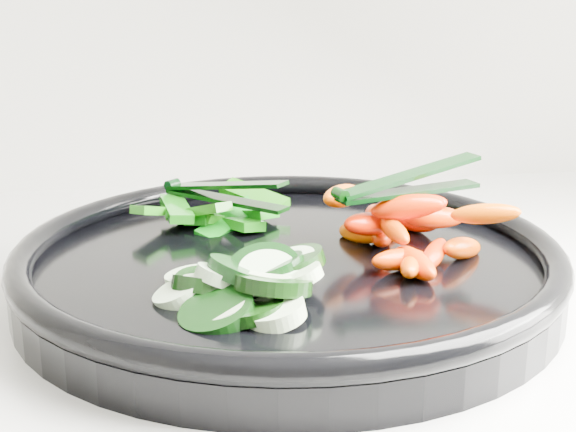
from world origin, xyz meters
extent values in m
cube|color=silver|center=(0.00, 1.70, 0.92)|extent=(2.02, 0.62, 0.03)
cylinder|color=black|center=(-0.07, 1.69, 0.94)|extent=(0.38, 0.38, 0.02)
torus|color=black|center=(-0.07, 1.69, 0.96)|extent=(0.39, 0.39, 0.02)
cylinder|color=black|center=(-0.13, 1.59, 0.96)|extent=(0.06, 0.06, 0.03)
cylinder|color=beige|center=(-0.12, 1.59, 0.96)|extent=(0.04, 0.04, 0.02)
cylinder|color=black|center=(-0.13, 1.63, 0.96)|extent=(0.06, 0.06, 0.03)
cylinder|color=beige|center=(-0.13, 1.62, 0.96)|extent=(0.04, 0.04, 0.02)
cylinder|color=black|center=(-0.11, 1.59, 0.96)|extent=(0.04, 0.04, 0.02)
cylinder|color=beige|center=(-0.10, 1.58, 0.96)|extent=(0.05, 0.05, 0.02)
cylinder|color=black|center=(-0.13, 1.65, 0.96)|extent=(0.04, 0.04, 0.02)
cylinder|color=beige|center=(-0.12, 1.65, 0.96)|extent=(0.04, 0.04, 0.02)
cylinder|color=black|center=(-0.13, 1.63, 0.96)|extent=(0.06, 0.06, 0.02)
cylinder|color=#D5F0C0|center=(-0.14, 1.64, 0.96)|extent=(0.05, 0.05, 0.01)
cylinder|color=black|center=(-0.13, 1.63, 0.96)|extent=(0.06, 0.06, 0.02)
cylinder|color=beige|center=(-0.13, 1.62, 0.96)|extent=(0.03, 0.03, 0.01)
cylinder|color=black|center=(-0.14, 1.63, 0.96)|extent=(0.04, 0.04, 0.02)
cylinder|color=beige|center=(-0.15, 1.62, 0.96)|extent=(0.03, 0.03, 0.02)
cylinder|color=black|center=(-0.09, 1.63, 0.97)|extent=(0.05, 0.05, 0.03)
cylinder|color=beige|center=(-0.08, 1.61, 0.97)|extent=(0.04, 0.04, 0.02)
cylinder|color=black|center=(-0.11, 1.62, 0.97)|extent=(0.05, 0.05, 0.03)
cylinder|color=#D1F5C4|center=(-0.12, 1.62, 0.97)|extent=(0.03, 0.03, 0.02)
cylinder|color=black|center=(-0.10, 1.63, 0.97)|extent=(0.05, 0.05, 0.03)
cylinder|color=beige|center=(-0.09, 1.62, 0.97)|extent=(0.05, 0.05, 0.03)
cylinder|color=black|center=(-0.08, 1.64, 0.97)|extent=(0.05, 0.05, 0.02)
cylinder|color=#DBFCC9|center=(-0.08, 1.63, 0.97)|extent=(0.04, 0.04, 0.02)
cylinder|color=black|center=(-0.09, 1.61, 0.97)|extent=(0.06, 0.06, 0.02)
cylinder|color=beige|center=(-0.10, 1.61, 0.97)|extent=(0.04, 0.04, 0.01)
ellipsoid|color=red|center=(0.02, 1.66, 0.96)|extent=(0.04, 0.04, 0.02)
ellipsoid|color=#E05000|center=(0.00, 1.65, 0.96)|extent=(0.05, 0.03, 0.02)
ellipsoid|color=#FC2900|center=(0.00, 1.64, 0.96)|extent=(0.03, 0.05, 0.02)
ellipsoid|color=#FF6700|center=(-0.01, 1.71, 0.96)|extent=(0.04, 0.05, 0.03)
ellipsoid|color=#E25800|center=(0.04, 1.67, 0.96)|extent=(0.05, 0.04, 0.03)
ellipsoid|color=#E33700|center=(0.00, 1.70, 0.96)|extent=(0.03, 0.05, 0.02)
ellipsoid|color=#FA6500|center=(0.00, 1.64, 0.96)|extent=(0.03, 0.04, 0.02)
ellipsoid|color=#EF3000|center=(0.03, 1.73, 0.96)|extent=(0.04, 0.05, 0.03)
ellipsoid|color=red|center=(0.01, 1.74, 0.96)|extent=(0.03, 0.04, 0.02)
ellipsoid|color=#DD3A00|center=(-0.01, 1.71, 0.98)|extent=(0.03, 0.05, 0.02)
ellipsoid|color=#F53600|center=(0.00, 1.67, 0.98)|extent=(0.02, 0.04, 0.02)
ellipsoid|color=#EC1F00|center=(-0.02, 1.69, 0.98)|extent=(0.05, 0.04, 0.03)
ellipsoid|color=#FC2B00|center=(0.03, 1.70, 0.98)|extent=(0.06, 0.03, 0.02)
ellipsoid|color=#E94000|center=(0.01, 1.68, 0.99)|extent=(0.05, 0.03, 0.03)
ellipsoid|color=#FF5F00|center=(-0.03, 1.71, 0.99)|extent=(0.04, 0.05, 0.02)
ellipsoid|color=#E72E00|center=(0.01, 1.68, 0.99)|extent=(0.05, 0.02, 0.02)
ellipsoid|color=#FF5900|center=(0.05, 1.65, 0.99)|extent=(0.05, 0.03, 0.02)
cube|color=#09610E|center=(-0.12, 1.78, 0.96)|extent=(0.05, 0.06, 0.02)
cube|color=#136109|center=(-0.11, 1.78, 0.96)|extent=(0.05, 0.06, 0.03)
cube|color=#0A6E0F|center=(-0.09, 1.79, 0.96)|extent=(0.05, 0.06, 0.02)
cube|color=#176A0A|center=(-0.10, 1.76, 0.96)|extent=(0.04, 0.05, 0.02)
cube|color=#0A710F|center=(-0.10, 1.77, 0.96)|extent=(0.06, 0.06, 0.02)
cube|color=#0C710A|center=(-0.14, 1.79, 0.96)|extent=(0.04, 0.07, 0.03)
cube|color=#0E6409|center=(-0.13, 1.76, 0.97)|extent=(0.05, 0.05, 0.02)
cube|color=#13730B|center=(-0.16, 1.77, 0.97)|extent=(0.04, 0.04, 0.02)
cube|color=#156509|center=(-0.15, 1.77, 0.97)|extent=(0.03, 0.06, 0.01)
cube|color=#1D6009|center=(-0.08, 1.80, 0.97)|extent=(0.06, 0.06, 0.02)
cylinder|color=black|center=(-0.04, 1.67, 1.00)|extent=(0.01, 0.01, 0.01)
cube|color=black|center=(0.01, 1.69, 1.00)|extent=(0.11, 0.05, 0.00)
cube|color=black|center=(0.01, 1.69, 1.01)|extent=(0.11, 0.05, 0.02)
cylinder|color=black|center=(-0.15, 1.81, 0.98)|extent=(0.01, 0.01, 0.01)
cube|color=black|center=(-0.11, 1.77, 0.97)|extent=(0.09, 0.09, 0.00)
cube|color=black|center=(-0.11, 1.77, 0.99)|extent=(0.09, 0.09, 0.02)
camera|label=1|loc=(-0.15, 1.17, 1.14)|focal=50.00mm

